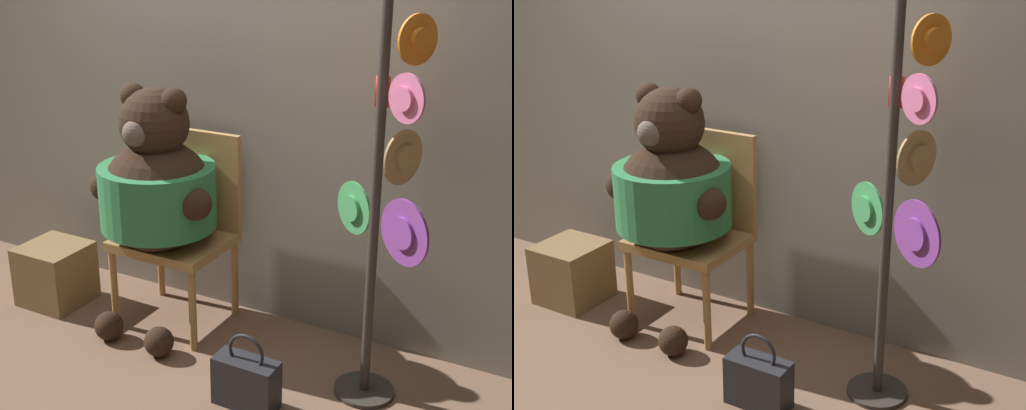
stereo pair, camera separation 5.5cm
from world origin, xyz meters
TOP-DOWN VIEW (x-y plane):
  - ground_plane at (0.00, 0.00)m, footprint 14.00×14.00m
  - wall_back at (0.00, 0.76)m, footprint 8.00×0.10m
  - chair at (-0.15, 0.49)m, footprint 0.57×0.48m
  - teddy_bear at (-0.19, 0.32)m, footprint 0.73×0.64m
  - hat_display_rack at (1.02, 0.31)m, footprint 0.52×0.45m
  - handbag_on_ground at (0.57, -0.09)m, footprint 0.30×0.13m
  - wooden_crate at (-0.90, 0.25)m, footprint 0.35×0.35m

SIDE VIEW (x-z plane):
  - ground_plane at x=0.00m, z-range 0.00..0.00m
  - handbag_on_ground at x=0.57m, z-range -0.06..0.31m
  - wooden_crate at x=-0.90m, z-range 0.00..0.35m
  - chair at x=-0.15m, z-range 0.05..1.08m
  - teddy_bear at x=-0.19m, z-range 0.13..1.45m
  - hat_display_rack at x=1.02m, z-range 0.09..1.86m
  - wall_back at x=0.00m, z-range 0.00..2.32m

